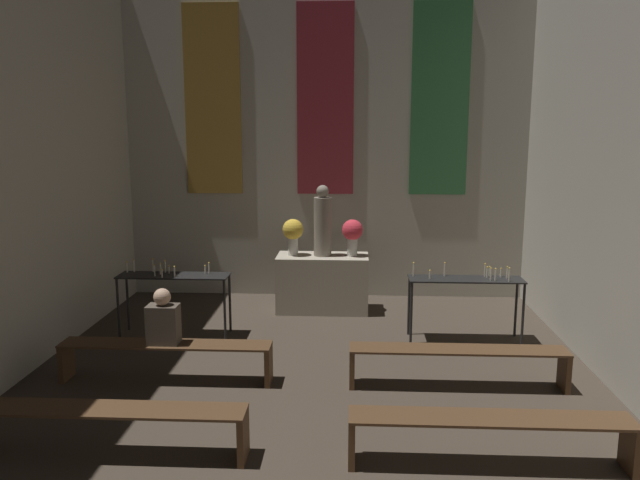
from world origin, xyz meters
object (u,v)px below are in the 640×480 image
object	(u,v)px
statue	(323,223)
pew_back_right	(458,358)
candle_rack_left	(174,282)
pew_back_left	(166,352)
flower_vase_left	(293,232)
altar	(323,283)
flower_vase_right	(352,233)
pew_third_left	(110,420)
pew_third_right	(490,429)
candle_rack_right	(466,286)
person_seated	(163,320)

from	to	relation	value
statue	pew_back_right	size ratio (longest dim) A/B	0.46
candle_rack_left	pew_back_left	bearing A→B (deg)	-77.45
pew_back_left	pew_back_right	world-z (taller)	same
pew_back_left	statue	bearing A→B (deg)	60.48
flower_vase_left	candle_rack_left	bearing A→B (deg)	-139.92
altar	flower_vase_left	bearing A→B (deg)	180.00
flower_vase_right	pew_third_left	bearing A→B (deg)	-114.79
pew_third_left	pew_third_right	distance (m)	3.40
flower_vase_right	candle_rack_right	size ratio (longest dim) A/B	0.37
pew_third_left	pew_back_left	world-z (taller)	same
statue	flower_vase_left	world-z (taller)	statue
candle_rack_right	person_seated	world-z (taller)	person_seated
statue	candle_rack_right	size ratio (longest dim) A/B	0.72
flower_vase_right	pew_back_left	size ratio (longest dim) A/B	0.24
candle_rack_right	pew_third_left	xyz separation A→B (m)	(-3.77, -3.37, -0.42)
candle_rack_left	candle_rack_right	distance (m)	4.14
flower_vase_left	candle_rack_right	xyz separation A→B (m)	(2.55, -1.34, -0.52)
flower_vase_left	flower_vase_right	bearing A→B (deg)	0.00
altar	pew_back_right	bearing A→B (deg)	-60.48
pew_back_left	candle_rack_right	bearing A→B (deg)	23.79
altar	flower_vase_right	world-z (taller)	flower_vase_right
altar	statue	bearing A→B (deg)	0.00
candle_rack_left	person_seated	world-z (taller)	person_seated
flower_vase_left	candle_rack_right	world-z (taller)	flower_vase_left
statue	altar	bearing A→B (deg)	0.00
statue	pew_third_right	size ratio (longest dim) A/B	0.46
pew_third_left	person_seated	size ratio (longest dim) A/B	3.76
person_seated	flower_vase_left	bearing A→B (deg)	67.60
flower_vase_right	pew_third_right	bearing A→B (deg)	-75.49
candle_rack_left	candle_rack_right	size ratio (longest dim) A/B	1.00
candle_rack_right	person_seated	bearing A→B (deg)	-156.30
altar	person_seated	bearing A→B (deg)	-119.76
flower_vase_left	pew_back_right	distance (m)	3.82
flower_vase_right	altar	bearing A→B (deg)	180.00
statue	candle_rack_right	bearing A→B (deg)	-32.91
statue	flower_vase_left	size ratio (longest dim) A/B	1.93
flower_vase_right	flower_vase_left	bearing A→B (deg)	180.00
statue	pew_back_left	world-z (taller)	statue
altar	candle_rack_left	distance (m)	2.48
pew_third_right	pew_back_left	bearing A→B (deg)	153.22
altar	flower_vase_right	xyz separation A→B (m)	(0.48, 0.00, 0.83)
flower_vase_right	pew_back_right	world-z (taller)	flower_vase_right
flower_vase_left	pew_back_right	world-z (taller)	flower_vase_left
altar	candle_rack_right	bearing A→B (deg)	-32.91
candle_rack_left	candle_rack_right	world-z (taller)	same
pew_third_left	person_seated	xyz separation A→B (m)	(-0.02, 1.71, 0.40)
pew_third_right	pew_back_left	world-z (taller)	same
pew_back_right	candle_rack_left	bearing A→B (deg)	156.20
flower_vase_left	pew_third_left	bearing A→B (deg)	-104.51
altar	pew_third_right	size ratio (longest dim) A/B	0.59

